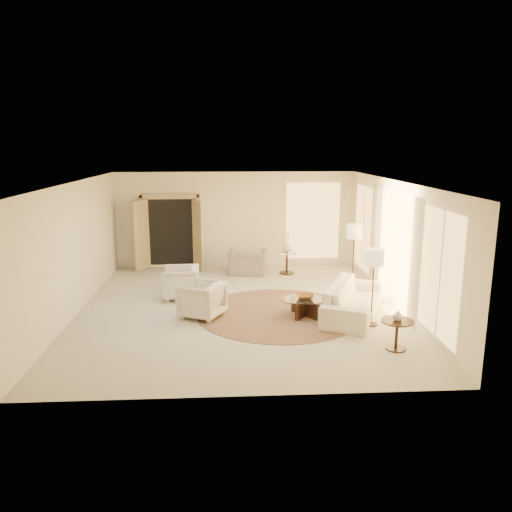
{
  "coord_description": "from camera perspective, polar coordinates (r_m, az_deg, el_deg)",
  "views": [
    {
      "loc": [
        -0.24,
        -10.62,
        3.58
      ],
      "look_at": [
        0.4,
        0.4,
        1.1
      ],
      "focal_mm": 35.0,
      "sensor_mm": 36.0,
      "label": 1
    }
  ],
  "objects": [
    {
      "name": "side_vase",
      "position": [
        14.0,
        3.57,
        0.95
      ],
      "size": [
        0.26,
        0.26,
        0.25
      ],
      "primitive_type": "imported",
      "rotation": [
        0.0,
        0.0,
        -0.12
      ],
      "color": "silver",
      "rests_on": "side_table"
    },
    {
      "name": "armchair_right",
      "position": [
        10.59,
        -6.23,
        -4.8
      ],
      "size": [
        1.03,
        1.06,
        0.83
      ],
      "primitive_type": "imported",
      "rotation": [
        0.0,
        0.0,
        -2.03
      ],
      "color": "silver",
      "rests_on": "room"
    },
    {
      "name": "sofa",
      "position": [
        10.84,
        11.07,
        -4.91
      ],
      "size": [
        1.85,
        2.58,
        0.7
      ],
      "primitive_type": "imported",
      "rotation": [
        0.0,
        0.0,
        1.14
      ],
      "color": "silver",
      "rests_on": "room"
    },
    {
      "name": "end_table",
      "position": [
        9.26,
        15.8,
        -8.09
      ],
      "size": [
        0.58,
        0.58,
        0.54
      ],
      "rotation": [
        0.0,
        0.0,
        0.28
      ],
      "color": "black",
      "rests_on": "room"
    },
    {
      "name": "curtains_right",
      "position": [
        12.39,
        13.83,
        1.69
      ],
      "size": [
        0.06,
        5.2,
        2.6
      ],
      "primitive_type": null,
      "color": "beige",
      "rests_on": "room"
    },
    {
      "name": "end_vase",
      "position": [
        9.18,
        15.9,
        -6.56
      ],
      "size": [
        0.21,
        0.21,
        0.19
      ],
      "primitive_type": "imported",
      "rotation": [
        0.0,
        0.0,
        0.17
      ],
      "color": "silver",
      "rests_on": "end_table"
    },
    {
      "name": "bowl",
      "position": [
        10.61,
        5.65,
        -4.64
      ],
      "size": [
        0.41,
        0.41,
        0.09
      ],
      "primitive_type": "imported",
      "rotation": [
        0.0,
        0.0,
        -0.09
      ],
      "color": "brown",
      "rests_on": "coffee_table"
    },
    {
      "name": "french_doors",
      "position": [
        14.75,
        -9.75,
        2.66
      ],
      "size": [
        1.95,
        0.66,
        2.16
      ],
      "color": "tan",
      "rests_on": "room"
    },
    {
      "name": "window_back_corner",
      "position": [
        14.96,
        6.51,
        4.0
      ],
      "size": [
        1.7,
        0.1,
        2.4
      ],
      "primitive_type": null,
      "color": "#FFC566",
      "rests_on": "room"
    },
    {
      "name": "accent_chair",
      "position": [
        13.98,
        -0.97,
        -0.27
      ],
      "size": [
        1.13,
        0.82,
        0.91
      ],
      "primitive_type": "imported",
      "rotation": [
        0.0,
        0.0,
        3.0
      ],
      "color": "gray",
      "rests_on": "room"
    },
    {
      "name": "coffee_table",
      "position": [
        10.67,
        5.63,
        -5.62
      ],
      "size": [
        1.06,
        1.06,
        0.39
      ],
      "rotation": [
        0.0,
        0.0,
        0.0
      ],
      "color": "black",
      "rests_on": "room"
    },
    {
      "name": "room",
      "position": [
        10.84,
        -1.99,
        1.05
      ],
      "size": [
        7.04,
        8.04,
        2.83
      ],
      "color": "beige",
      "rests_on": "ground"
    },
    {
      "name": "area_rug",
      "position": [
        10.89,
        2.6,
        -6.51
      ],
      "size": [
        4.35,
        4.35,
        0.01
      ],
      "primitive_type": "cylinder",
      "rotation": [
        0.0,
        0.0,
        0.26
      ],
      "color": "#452C1F",
      "rests_on": "room"
    },
    {
      "name": "side_table",
      "position": [
        14.07,
        3.55,
        -0.51
      ],
      "size": [
        0.54,
        0.54,
        0.63
      ],
      "rotation": [
        0.0,
        0.0,
        -0.4
      ],
      "color": "black",
      "rests_on": "room"
    },
    {
      "name": "armchair_left",
      "position": [
        11.93,
        -8.59,
        -2.84
      ],
      "size": [
        0.79,
        0.84,
        0.84
      ],
      "primitive_type": "imported",
      "rotation": [
        0.0,
        0.0,
        -1.54
      ],
      "color": "silver",
      "rests_on": "room"
    },
    {
      "name": "floor_lamp_far",
      "position": [
        10.08,
        13.35,
        -0.56
      ],
      "size": [
        0.38,
        0.38,
        1.57
      ],
      "rotation": [
        0.0,
        0.0,
        0.06
      ],
      "color": "black",
      "rests_on": "room"
    },
    {
      "name": "floor_lamp_near",
      "position": [
        12.59,
        11.18,
        2.44
      ],
      "size": [
        0.4,
        0.4,
        1.64
      ],
      "rotation": [
        0.0,
        0.0,
        0.31
      ],
      "color": "black",
      "rests_on": "room"
    },
    {
      "name": "windows_right",
      "position": [
        11.55,
        15.37,
        1.08
      ],
      "size": [
        0.1,
        6.4,
        2.4
      ],
      "primitive_type": null,
      "color": "#FFC566",
      "rests_on": "room"
    }
  ]
}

